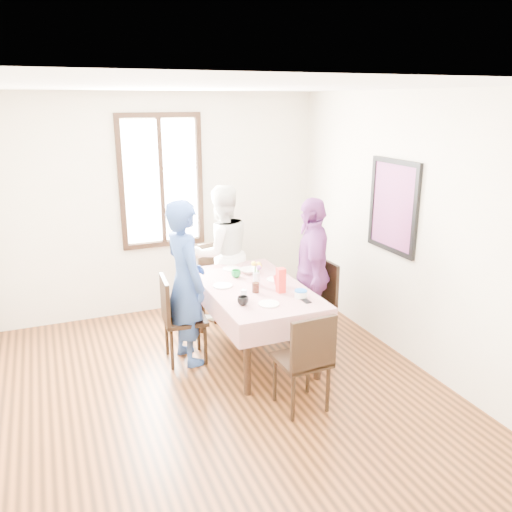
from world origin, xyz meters
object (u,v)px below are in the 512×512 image
chair_left (185,319)px  dining_table (254,321)px  chair_right (312,302)px  person_far (221,253)px  person_left (185,283)px  person_right (311,272)px  chair_near (301,359)px  chair_far (221,282)px

chair_left → dining_table: bearing=82.6°
chair_right → person_far: bearing=33.3°
person_left → person_right: bearing=-102.6°
chair_right → person_left: bearing=84.3°
chair_right → person_far: 1.29m
chair_near → person_right: bearing=56.5°
dining_table → person_far: person_far is taller
person_far → chair_near: bearing=83.7°
chair_far → person_far: bearing=81.8°
dining_table → person_left: bearing=167.9°
chair_right → person_right: (-0.02, -0.00, 0.36)m
chair_far → person_left: (-0.69, -0.93, 0.39)m
chair_far → chair_near: size_ratio=1.00×
chair_left → person_left: bearing=94.4°
chair_left → person_right: (1.39, -0.10, 0.36)m
chair_left → chair_right: bearing=90.4°
chair_far → person_left: 1.22m
dining_table → chair_near: 1.08m
dining_table → chair_right: chair_right is taller
dining_table → person_left: size_ratio=0.93×
dining_table → person_far: size_ratio=0.95×
chair_left → chair_near: (0.71, -1.23, 0.00)m
person_far → person_right: 1.22m
chair_right → person_left: person_left is taller
person_left → dining_table: bearing=-110.7°
chair_near → person_left: size_ratio=0.54×
dining_table → person_far: (0.00, 1.06, 0.45)m
chair_near → chair_far: bearing=87.8°
dining_table → chair_right: 0.71m
chair_left → person_right: size_ratio=0.56×
chair_left → person_right: 1.44m
chair_right → chair_far: bearing=32.7°
chair_far → person_left: bearing=45.4°
chair_left → chair_right: size_ratio=1.00×
dining_table → chair_left: bearing=168.2°
person_far → chair_far: bearing=-96.3°
dining_table → chair_right: (0.71, 0.05, 0.08)m
dining_table → chair_near: chair_near is taller
chair_left → chair_near: 1.42m
chair_left → chair_right: same height
chair_near → person_left: 1.46m
dining_table → chair_far: chair_far is taller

